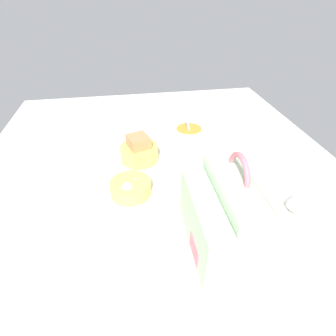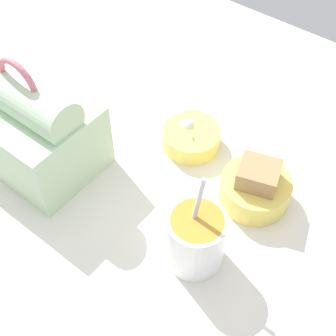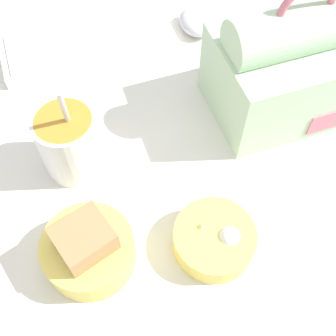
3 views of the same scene
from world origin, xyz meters
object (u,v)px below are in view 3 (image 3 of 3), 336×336
(keyboard, at_px, (88,41))
(computer_mouse, at_px, (195,22))
(lunch_bag, at_px, (287,67))
(soup_cup, at_px, (70,142))
(bento_bowl_sandwich, at_px, (88,249))
(bento_bowl_snacks, at_px, (214,239))

(keyboard, distance_m, computer_mouse, 0.20)
(lunch_bag, xyz_separation_m, soup_cup, (-0.33, -0.01, -0.03))
(bento_bowl_sandwich, xyz_separation_m, computer_mouse, (0.28, 0.37, -0.01))
(lunch_bag, bearing_deg, keyboard, 137.76)
(keyboard, height_order, computer_mouse, computer_mouse)
(lunch_bag, bearing_deg, soup_cup, -178.50)
(bento_bowl_snacks, distance_m, computer_mouse, 0.42)
(keyboard, relative_size, soup_cup, 1.78)
(soup_cup, xyz_separation_m, bento_bowl_sandwich, (-0.01, -0.15, -0.02))
(lunch_bag, bearing_deg, bento_bowl_sandwich, -155.22)
(soup_cup, relative_size, computer_mouse, 2.21)
(bento_bowl_snacks, bearing_deg, bento_bowl_sandwich, 167.51)
(keyboard, relative_size, lunch_bag, 1.37)
(bento_bowl_snacks, relative_size, computer_mouse, 1.38)
(soup_cup, relative_size, bento_bowl_sandwich, 1.47)
(bento_bowl_sandwich, bearing_deg, lunch_bag, 24.78)
(lunch_bag, height_order, computer_mouse, lunch_bag)
(lunch_bag, relative_size, computer_mouse, 2.86)
(computer_mouse, bearing_deg, keyboard, 173.98)
(bento_bowl_sandwich, bearing_deg, computer_mouse, 52.47)
(soup_cup, bearing_deg, bento_bowl_sandwich, -94.99)
(keyboard, xyz_separation_m, soup_cup, (-0.07, -0.24, 0.04))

